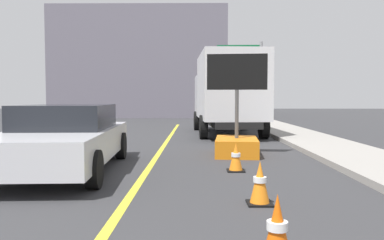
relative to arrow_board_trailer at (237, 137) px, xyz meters
The scene contains 9 objects.
lane_center_stripe 6.17m from the arrow_board_trailer, 110.17° to the right, with size 0.14×36.00×0.01m, color yellow.
arrow_board_trailer is the anchor object (origin of this frame).
box_truck 6.07m from the arrow_board_trailer, 87.71° to the left, with size 2.83×6.61×3.29m.
pickup_car 4.51m from the arrow_board_trailer, 148.73° to the right, with size 2.33×5.09×1.38m.
highway_guide_sign 14.11m from the arrow_board_trailer, 81.11° to the left, with size 2.79×0.21×5.00m.
far_building_block 24.81m from the arrow_board_trailer, 103.38° to the left, with size 14.08×8.41×8.79m, color slate.
traffic_cone_near_sign 7.01m from the arrow_board_trailer, 93.08° to the right, with size 0.36×0.36×0.67m.
traffic_cone_mid_lane 4.93m from the arrow_board_trailer, 92.18° to the right, with size 0.36×0.36×0.63m.
traffic_cone_far_lane 2.41m from the arrow_board_trailer, 96.37° to the right, with size 0.36×0.36×0.60m.
Camera 1 is at (1.02, 1.36, 1.51)m, focal length 36.38 mm.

